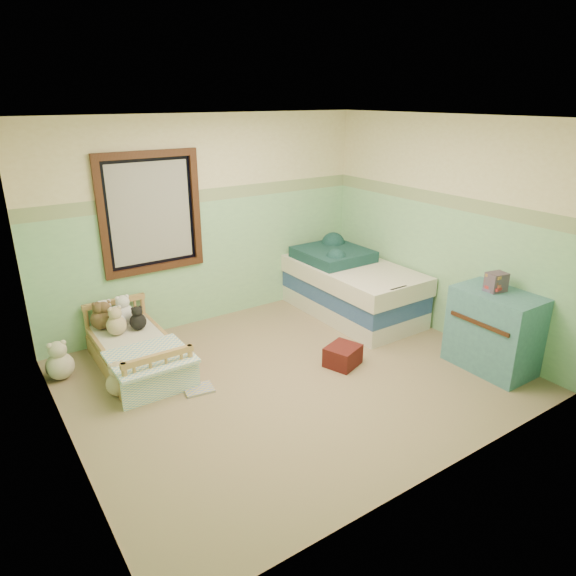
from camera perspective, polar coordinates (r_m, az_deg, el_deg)
floor at (r=5.30m, az=0.41°, el=-9.85°), size 4.20×3.60×0.02m
ceiling at (r=4.57m, az=0.49°, el=18.50°), size 4.20×3.60×0.02m
wall_back at (r=6.30m, az=-8.91°, el=7.27°), size 4.20×0.04×2.50m
wall_front at (r=3.55m, az=17.13°, el=-4.11°), size 4.20×0.04×2.50m
wall_left at (r=4.06m, az=-24.84°, el=-2.01°), size 0.04×3.60×2.50m
wall_right at (r=6.18m, az=16.83°, el=6.37°), size 0.04×3.60×2.50m
wainscot_mint at (r=6.42m, az=-8.61°, el=2.91°), size 4.20×0.01×1.50m
border_strip at (r=6.22m, az=-9.02°, el=10.16°), size 4.20×0.01×0.15m
window_frame at (r=5.97m, az=-14.97°, el=8.05°), size 1.16×0.06×1.36m
window_blinds at (r=5.98m, az=-15.01°, el=8.06°), size 0.92×0.01×1.12m
toddler_bed_frame at (r=5.63m, az=-16.38°, el=-7.66°), size 0.69×1.39×0.18m
toddler_mattress at (r=5.57m, az=-16.54°, el=-6.30°), size 0.64×1.33×0.12m
patchwork_quilt at (r=5.16m, az=-15.10°, el=-7.43°), size 0.75×0.69×0.03m
plush_bed_brown at (r=5.91m, az=-19.61°, el=-3.28°), size 0.21×0.21×0.21m
plush_bed_white at (r=5.95m, az=-17.77°, el=-2.81°), size 0.23×0.23×0.23m
plush_bed_tan at (r=5.72m, az=-18.54°, el=-3.96°), size 0.21×0.21×0.21m
plush_bed_dark at (r=5.78m, az=-16.34°, el=-3.60°), size 0.18×0.18×0.18m
plush_floor_cream at (r=5.68m, az=-24.01°, el=-7.93°), size 0.28×0.28×0.28m
plush_floor_tan at (r=5.20m, az=-18.32°, el=-10.07°), size 0.24×0.24×0.24m
twin_bed_frame at (r=6.77m, az=6.78°, el=-1.83°), size 0.96×1.93×0.22m
twin_boxspring at (r=6.69m, az=6.85°, el=-0.08°), size 0.96×1.93×0.22m
twin_mattress at (r=6.62m, az=6.93°, el=1.70°), size 1.00×1.97×0.22m
teal_blanket at (r=6.75m, az=5.02°, el=3.76°), size 0.82×0.87×0.14m
dresser at (r=5.68m, az=21.92°, el=-4.43°), size 0.53×0.84×0.84m
book_stack at (r=5.52m, az=22.14°, el=0.63°), size 0.21×0.18×0.19m
red_pillow at (r=5.48m, az=6.11°, el=-7.49°), size 0.43×0.40×0.21m
floor_book at (r=5.13m, az=-9.89°, el=-11.03°), size 0.31×0.25×0.03m
extra_plush_0 at (r=5.80m, az=-18.50°, el=-3.71°), size 0.20×0.20×0.20m
extra_plush_1 at (r=5.92m, az=-19.58°, el=-3.20°), size 0.22×0.22×0.22m
extra_plush_2 at (r=5.94m, az=-19.59°, el=-3.42°), size 0.17×0.17×0.17m
extra_plush_3 at (r=5.91m, az=-20.11°, el=-3.32°), size 0.22×0.22×0.22m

